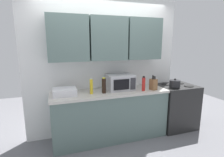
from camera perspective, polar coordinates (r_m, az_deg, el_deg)
wall_back_with_cabinets at (r=3.28m, az=-1.90°, el=8.28°), size 2.96×0.38×2.60m
counter_run at (r=3.32m, az=-0.59°, el=-11.60°), size 2.09×0.63×0.90m
stove_range at (r=3.96m, az=19.88°, el=-8.44°), size 0.76×0.64×0.91m
kettle at (r=3.60m, az=19.70°, el=-1.58°), size 0.20×0.20×0.17m
microwave at (r=3.25m, az=2.71°, el=-1.22°), size 0.48×0.37×0.28m
dish_rack at (r=3.02m, az=-15.11°, el=-4.18°), size 0.38×0.30×0.12m
knife_block at (r=3.34m, az=13.25°, el=-1.83°), size 0.12×0.14×0.28m
bottle_red_sauce at (r=3.22m, az=10.20°, el=-1.71°), size 0.06×0.06×0.27m
bottle_yellow_mustard at (r=3.00m, az=-6.72°, el=-2.56°), size 0.05×0.05×0.27m
bottle_soy_dark at (r=3.02m, az=-2.63°, el=-2.32°), size 0.07×0.07×0.28m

